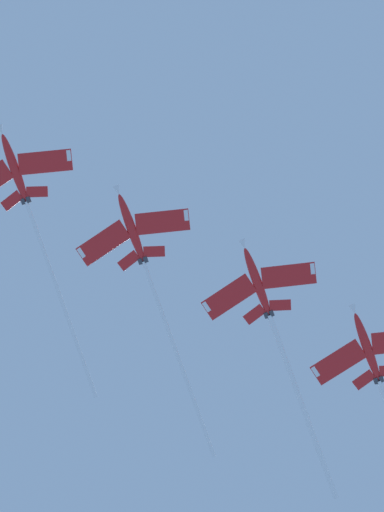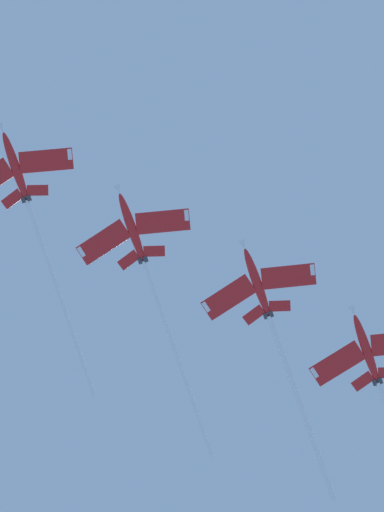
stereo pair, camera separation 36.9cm
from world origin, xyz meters
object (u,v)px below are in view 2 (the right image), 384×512
jet_lead (28,203)px  jet_fourth (384,401)px  jet_second (145,266)px  jet_third (274,331)px

jet_lead → jet_fourth: bearing=107.5°
jet_second → jet_fourth: size_ratio=1.01×
jet_third → jet_fourth: 21.62m
jet_fourth → jet_lead: bearing=-72.5°
jet_third → jet_fourth: bearing=110.6°
jet_lead → jet_second: (-6.48, 21.26, -2.71)m
jet_third → jet_fourth: (-7.51, 19.98, -3.45)m
jet_third → jet_second: bearing=-74.8°
jet_second → jet_third: 24.19m
jet_lead → jet_fourth: (-20.29, 64.40, -9.23)m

